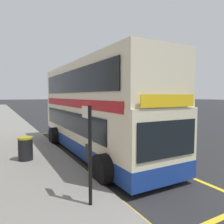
# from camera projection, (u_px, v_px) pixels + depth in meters

# --- Properties ---
(ground_plane) EXTENTS (260.00, 260.00, 0.00)m
(ground_plane) POSITION_uv_depth(u_px,v_px,m) (46.00, 114.00, 32.98)
(ground_plane) COLOR #28282B
(double_decker_bus) EXTENTS (3.23, 10.19, 4.40)m
(double_decker_bus) POSITION_uv_depth(u_px,v_px,m) (95.00, 112.00, 10.56)
(double_decker_bus) COLOR beige
(double_decker_bus) RESTS_ON ground
(bus_bay_markings) EXTENTS (3.18, 13.56, 0.01)m
(bus_bay_markings) POSITION_uv_depth(u_px,v_px,m) (96.00, 152.00, 10.76)
(bus_bay_markings) COLOR yellow
(bus_bay_markings) RESTS_ON ground
(bus_stop_sign) EXTENTS (0.09, 0.51, 2.56)m
(bus_stop_sign) POSITION_uv_depth(u_px,v_px,m) (89.00, 144.00, 5.28)
(bus_stop_sign) COLOR black
(bus_stop_sign) RESTS_ON pavement_near
(parked_car_grey_far) EXTENTS (2.09, 4.20, 1.62)m
(parked_car_grey_far) POSITION_uv_depth(u_px,v_px,m) (92.00, 111.00, 28.84)
(parked_car_grey_far) COLOR slate
(parked_car_grey_far) RESTS_ON ground
(litter_bin) EXTENTS (0.62, 0.62, 0.98)m
(litter_bin) POSITION_uv_depth(u_px,v_px,m) (25.00, 148.00, 8.98)
(litter_bin) COLOR black
(litter_bin) RESTS_ON pavement_near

